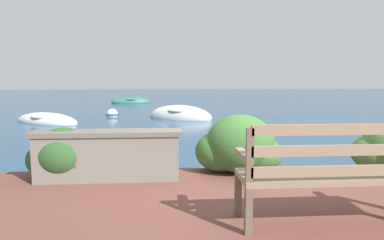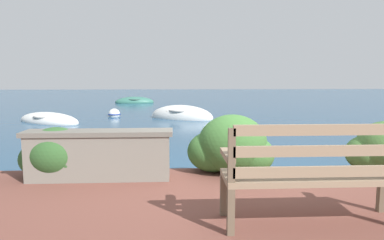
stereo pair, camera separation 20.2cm
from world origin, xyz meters
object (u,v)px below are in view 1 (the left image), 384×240
rowboat_nearest (47,121)px  rowboat_far (131,102)px  rowboat_mid (180,117)px  mooring_buoy (112,114)px  park_bench (331,171)px

rowboat_nearest → rowboat_far: (1.90, 8.93, 0.01)m
rowboat_nearest → rowboat_mid: (4.56, 0.91, 0.02)m
rowboat_mid → rowboat_far: (-2.66, 8.02, -0.02)m
rowboat_mid → rowboat_far: rowboat_mid is taller
rowboat_nearest → mooring_buoy: (1.90, 1.81, 0.03)m
park_bench → rowboat_far: (-3.61, 17.89, -0.65)m
park_bench → mooring_buoy: bearing=114.5°
park_bench → mooring_buoy: park_bench is taller
rowboat_far → mooring_buoy: (0.01, -7.11, 0.02)m
park_bench → rowboat_mid: (-0.96, 9.87, -0.63)m
park_bench → rowboat_nearest: size_ratio=0.58×
rowboat_far → rowboat_nearest: bearing=-106.3°
park_bench → rowboat_nearest: park_bench is taller
park_bench → mooring_buoy: 11.38m
mooring_buoy → rowboat_mid: bearing=-18.8°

